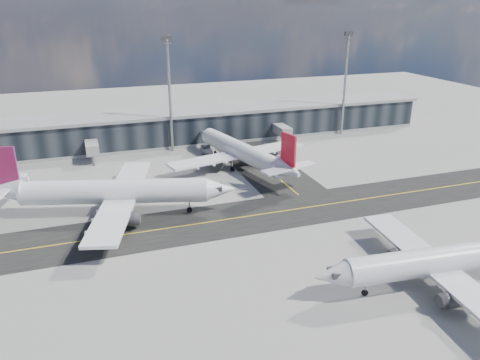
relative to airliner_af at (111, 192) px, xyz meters
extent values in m
plane|color=gray|center=(17.98, -13.05, -4.33)|extent=(300.00, 300.00, 0.00)
cube|color=black|center=(17.98, -9.05, -4.32)|extent=(180.00, 14.00, 0.02)
cube|color=black|center=(35.98, 21.95, -4.32)|extent=(14.00, 50.00, 0.02)
cube|color=yellow|center=(17.98, -9.05, -4.30)|extent=(180.00, 0.25, 0.01)
cube|color=yellow|center=(35.98, 21.95, -4.30)|extent=(0.25, 50.00, 0.01)
cube|color=black|center=(17.98, 41.95, -0.33)|extent=(150.00, 12.00, 8.00)
cube|color=gray|center=(17.98, 41.95, 4.07)|extent=(152.00, 13.00, 0.80)
cube|color=gray|center=(17.98, 41.95, -3.93)|extent=(150.00, 12.20, 0.80)
cube|color=gray|center=(-2.02, 33.95, -0.83)|extent=(3.00, 10.00, 2.40)
cylinder|color=gray|center=(-2.02, 28.95, -3.13)|extent=(0.60, 0.60, 2.40)
cube|color=gray|center=(47.98, 33.95, -0.83)|extent=(3.00, 10.00, 2.40)
cylinder|color=gray|center=(47.98, 28.95, -3.13)|extent=(0.60, 0.60, 2.40)
cylinder|color=gray|center=(17.98, 34.95, 9.67)|extent=(0.70, 0.70, 28.00)
cube|color=#2D2D30|center=(17.98, 34.95, 23.87)|extent=(2.50, 0.50, 1.40)
cylinder|color=gray|center=(67.98, 34.95, 9.67)|extent=(0.70, 0.70, 28.00)
cube|color=#2D2D30|center=(67.98, 34.95, 23.87)|extent=(2.50, 0.50, 1.40)
cylinder|color=white|center=(0.64, -0.18, 0.08)|extent=(33.02, 13.33, 4.41)
cone|color=white|center=(18.67, -5.34, 0.08)|extent=(6.51, 5.76, 4.41)
cone|color=white|center=(-17.91, 5.12, 0.74)|extent=(7.57, 6.06, 4.41)
cube|color=white|center=(1.70, -0.49, -1.03)|extent=(15.60, 37.56, 0.55)
cylinder|color=#2D2D30|center=(4.58, 5.57, -2.24)|extent=(5.15, 3.71, 2.54)
cylinder|color=#2D2D30|center=(0.95, -7.15, -2.24)|extent=(5.15, 3.71, 2.54)
cube|color=silver|center=(4.58, 5.57, -1.36)|extent=(2.24, 1.03, 0.88)
cube|color=silver|center=(0.95, -7.15, -1.36)|extent=(2.24, 1.03, 0.88)
cube|color=#6A174C|center=(-17.38, 4.97, 5.37)|extent=(4.59, 1.75, 6.84)
cube|color=white|center=(-17.91, 5.12, 1.40)|extent=(6.61, 13.57, 0.39)
cube|color=#2D2D30|center=(18.14, -5.18, 0.52)|extent=(2.79, 2.94, 0.77)
cylinder|color=gray|center=(13.37, -3.82, -3.01)|extent=(0.33, 0.33, 2.21)
cylinder|color=black|center=(13.37, -3.82, -3.84)|extent=(1.06, 0.64, 0.99)
cylinder|color=black|center=(0.49, 3.30, -3.73)|extent=(1.32, 0.86, 1.21)
cylinder|color=black|center=(-1.33, -3.06, -3.73)|extent=(1.32, 0.86, 1.21)
cylinder|color=white|center=(30.46, 16.34, -0.23)|extent=(11.07, 30.88, 4.10)
cone|color=white|center=(26.45, 33.30, -0.23)|extent=(5.17, 5.93, 4.10)
cone|color=white|center=(34.59, -1.12, 0.38)|extent=(5.41, 6.93, 4.10)
cube|color=white|center=(30.22, 17.34, -1.26)|extent=(35.11, 13.01, 0.51)
cylinder|color=#2D2D30|center=(24.00, 16.92, -2.39)|extent=(3.29, 4.73, 2.36)
cylinder|color=#2D2D30|center=(35.98, 19.75, -2.39)|extent=(3.29, 4.73, 2.36)
cube|color=silver|center=(24.00, 16.92, -1.57)|extent=(0.87, 2.09, 0.82)
cube|color=silver|center=(35.98, 19.75, -1.57)|extent=(0.87, 2.09, 0.82)
cube|color=red|center=(34.47, -0.63, 4.69)|extent=(1.44, 4.30, 6.36)
cube|color=white|center=(34.59, -1.12, 1.00)|extent=(12.64, 5.62, 0.36)
cube|color=#2D2D30|center=(26.57, 32.80, 0.18)|extent=(2.67, 2.51, 0.72)
cylinder|color=gray|center=(27.63, 28.31, -3.10)|extent=(0.30, 0.30, 2.05)
cylinder|color=black|center=(27.63, 28.31, -3.87)|extent=(0.56, 0.98, 0.92)
cylinder|color=black|center=(27.70, 14.63, -3.77)|extent=(0.76, 1.22, 1.13)
cylinder|color=black|center=(33.69, 16.05, -3.77)|extent=(0.76, 1.22, 1.13)
cylinder|color=silver|center=(40.65, -38.08, -0.52)|extent=(28.85, 6.45, 3.82)
cone|color=silver|center=(24.50, -36.57, -0.52)|extent=(5.10, 4.24, 3.82)
cube|color=silver|center=(39.70, -37.99, -1.47)|extent=(7.75, 32.74, 0.48)
cylinder|color=#2D2D30|center=(38.22, -43.60, -2.52)|extent=(4.19, 2.56, 2.19)
cylinder|color=#2D2D30|center=(39.28, -32.20, -2.52)|extent=(4.19, 2.56, 2.19)
cube|color=silver|center=(38.22, -43.60, -1.76)|extent=(1.94, 0.56, 0.76)
cube|color=silver|center=(39.28, -32.20, -1.76)|extent=(1.94, 0.56, 0.76)
cube|color=#2D2D30|center=(24.98, -36.62, -0.14)|extent=(2.09, 2.27, 0.67)
cylinder|color=gray|center=(29.25, -37.02, -3.19)|extent=(0.25, 0.25, 1.91)
cylinder|color=black|center=(29.25, -37.02, -3.91)|extent=(0.89, 0.41, 0.86)
cylinder|color=black|center=(41.34, -41.01, -3.81)|extent=(1.09, 0.57, 1.05)
cylinder|color=black|center=(41.87, -35.31, -3.81)|extent=(1.09, 0.57, 1.05)
cube|color=yellow|center=(1.08, -2.97, -3.59)|extent=(2.98, 1.40, 0.69)
cube|color=yellow|center=(1.98, -2.97, -2.95)|extent=(1.10, 1.30, 0.89)
cube|color=black|center=(1.98, -2.97, -2.60)|extent=(1.00, 1.25, 0.25)
cylinder|color=black|center=(2.08, -2.33, -3.99)|extent=(0.70, 0.25, 0.69)
cylinder|color=black|center=(2.07, -3.62, -3.99)|extent=(0.70, 0.25, 0.69)
cylinder|color=black|center=(0.09, -2.32, -3.99)|extent=(0.70, 0.25, 0.69)
cylinder|color=black|center=(0.09, -3.61, -3.99)|extent=(0.70, 0.25, 0.69)
imported|color=white|center=(26.01, 30.71, -3.48)|extent=(3.80, 6.52, 1.71)
camera|label=1|loc=(-3.42, -81.14, 32.15)|focal=35.00mm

